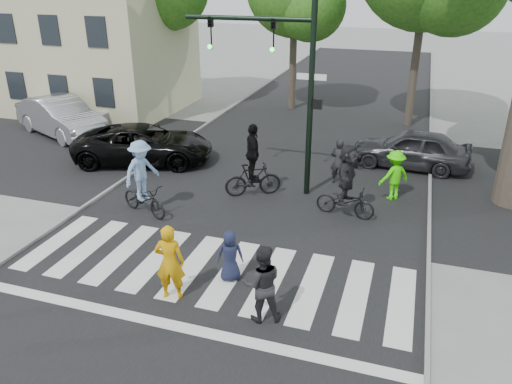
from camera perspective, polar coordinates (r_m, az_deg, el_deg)
ground at (r=11.63m, az=-7.07°, el=-11.32°), size 120.00×120.00×0.00m
road_stem at (r=15.66m, az=0.52°, el=-1.28°), size 10.00×70.00×0.01m
road_cross at (r=18.32m, az=3.35°, el=2.52°), size 70.00×10.00×0.01m
curb_left at (r=17.70m, az=-15.27°, el=1.05°), size 0.10×70.00×0.10m
curb_right at (r=15.08m, az=19.18°, el=-3.58°), size 0.10×70.00×0.10m
crosswalk at (r=12.12m, az=-5.76°, el=-9.60°), size 10.00×3.85×0.01m
traffic_signal at (r=15.48m, az=3.24°, el=13.56°), size 4.45×0.29×6.00m
house at (r=27.61m, az=-17.65°, el=16.89°), size 8.40×8.10×8.82m
pedestrian_woman at (r=11.08m, az=-9.82°, el=-7.92°), size 0.74×0.57×1.79m
pedestrian_child at (r=11.66m, az=-2.97°, el=-7.28°), size 0.73×0.60×1.28m
pedestrian_adult at (r=10.30m, az=0.68°, el=-10.44°), size 1.02×0.92×1.72m
cyclist_left at (r=14.98m, az=-12.83°, el=1.00°), size 1.91×1.34×2.29m
cyclist_mid at (r=15.86m, az=-0.36°, el=2.87°), size 1.84×1.33×2.38m
cyclist_right at (r=14.71m, az=10.31°, el=0.80°), size 1.82×1.69×2.23m
car_suv at (r=19.34m, az=-12.70°, el=5.36°), size 5.57×3.68×1.42m
car_silver at (r=23.72m, az=-21.40°, el=8.02°), size 5.36×3.68×1.67m
car_grey at (r=19.21m, az=17.31°, el=4.74°), size 4.31×1.97×1.43m
bystander_hivis at (r=16.26m, az=15.53°, el=1.86°), size 1.19×1.12×1.62m
bystander_dark at (r=17.11m, az=9.41°, el=3.46°), size 0.60×0.41×1.57m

